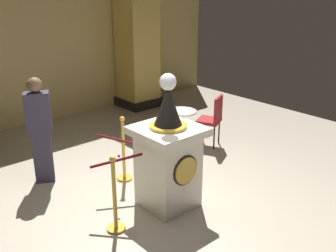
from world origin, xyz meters
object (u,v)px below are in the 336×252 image
object	(u,v)px
stanchion_far	(115,205)
bystander_guest	(40,128)
stanchion_near	(124,158)
pedestal_clock	(168,157)
cafe_table	(182,125)
cafe_chair_red	(213,116)

from	to	relation	value
stanchion_far	bystander_guest	size ratio (longest dim) A/B	0.61
bystander_guest	stanchion_far	bearing A→B (deg)	-87.05
stanchion_near	pedestal_clock	bearing A→B (deg)	-88.70
cafe_table	cafe_chair_red	distance (m)	0.63
stanchion_near	stanchion_far	xyz separation A→B (m)	(-0.86, -1.03, -0.01)
cafe_table	stanchion_far	bearing A→B (deg)	-151.31
bystander_guest	cafe_table	distance (m)	2.49
cafe_table	cafe_chair_red	world-z (taller)	cafe_chair_red
pedestal_clock	stanchion_near	world-z (taller)	pedestal_clock
stanchion_near	cafe_table	distance (m)	1.48
pedestal_clock	cafe_table	size ratio (longest dim) A/B	2.45
bystander_guest	cafe_table	world-z (taller)	bystander_guest
pedestal_clock	bystander_guest	world-z (taller)	pedestal_clock
bystander_guest	cafe_table	bearing A→B (deg)	-12.48
cafe_chair_red	pedestal_clock	bearing A→B (deg)	-152.86
pedestal_clock	stanchion_far	world-z (taller)	pedestal_clock
stanchion_far	pedestal_clock	bearing A→B (deg)	1.02
pedestal_clock	stanchion_far	xyz separation A→B (m)	(-0.88, -0.02, -0.36)
cafe_chair_red	bystander_guest	bearing A→B (deg)	165.90
pedestal_clock	cafe_table	world-z (taller)	pedestal_clock
stanchion_far	cafe_chair_red	world-z (taller)	stanchion_far
pedestal_clock	cafe_chair_red	distance (m)	2.26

